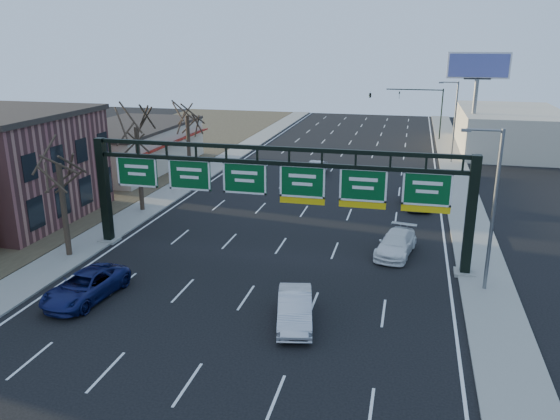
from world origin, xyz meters
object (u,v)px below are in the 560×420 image
(car_white_wagon, at_px, (396,244))
(car_silver_sedan, at_px, (295,309))
(sign_gantry, at_px, (276,187))
(car_blue_suv, at_px, (86,286))

(car_white_wagon, bearing_deg, car_silver_sedan, -102.99)
(sign_gantry, bearing_deg, car_blue_suv, -135.99)
(sign_gantry, xyz_separation_m, car_silver_sedan, (2.98, -8.08, -3.86))
(car_silver_sedan, xyz_separation_m, car_white_wagon, (4.45, 10.40, -0.05))
(car_blue_suv, bearing_deg, car_silver_sedan, 6.50)
(sign_gantry, height_order, car_white_wagon, sign_gantry)
(sign_gantry, bearing_deg, car_silver_sedan, -69.74)
(sign_gantry, xyz_separation_m, car_white_wagon, (7.44, 2.31, -3.91))
(sign_gantry, xyz_separation_m, car_blue_suv, (-8.44, -8.16, -3.89))
(car_blue_suv, height_order, car_silver_sedan, car_silver_sedan)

